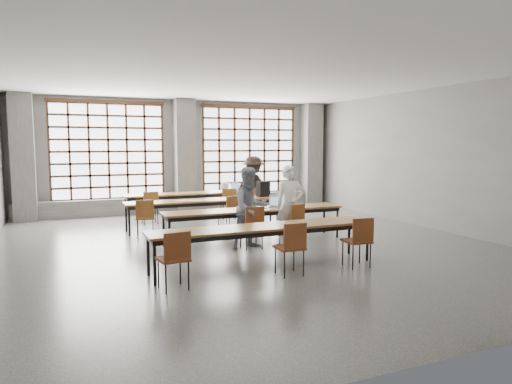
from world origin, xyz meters
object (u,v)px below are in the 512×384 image
(student_male, at_px, (290,205))
(laptop_front, at_px, (277,204))
(chair_front_left, at_px, (253,223))
(chair_back_mid, at_px, (229,200))
(green_box, at_px, (251,206))
(chair_front_right, at_px, (294,220))
(backpack, at_px, (263,189))
(chair_mid_right, at_px, (281,207))
(desk_row_b, at_px, (206,202))
(plastic_bag, at_px, (224,186))
(chair_near_mid, at_px, (292,243))
(phone, at_px, (264,208))
(desk_row_a, at_px, (195,195))
(student_female, at_px, (250,208))
(student_back, at_px, (253,187))
(mouse, at_px, (294,206))
(chair_mid_centre, at_px, (230,209))
(chair_near_left, at_px, (175,254))
(chair_near_right, at_px, (359,237))
(chair_back_right, at_px, (254,199))
(chair_mid_left, at_px, (145,214))
(desk_row_c, at_px, (255,212))
(chair_back_left, at_px, (150,204))
(laptop_back, at_px, (237,188))
(desk_row_d, at_px, (264,230))
(red_pouch, at_px, (173,256))

(student_male, bearing_deg, laptop_front, 103.13)
(chair_front_left, relative_size, laptop_front, 1.91)
(chair_back_mid, relative_size, green_box, 3.52)
(chair_front_right, relative_size, backpack, 2.20)
(chair_mid_right, distance_m, chair_front_left, 2.54)
(desk_row_b, height_order, plastic_bag, plastic_bag)
(chair_near_mid, bearing_deg, chair_front_right, 61.83)
(chair_back_mid, distance_m, phone, 3.20)
(chair_mid_right, relative_size, plastic_bag, 3.08)
(desk_row_a, relative_size, student_female, 2.41)
(chair_back_mid, distance_m, chair_near_mid, 5.78)
(student_back, relative_size, mouse, 18.08)
(chair_near_mid, height_order, green_box, chair_near_mid)
(chair_mid_centre, distance_m, chair_near_mid, 3.99)
(chair_near_left, height_order, chair_near_right, same)
(desk_row_a, xyz_separation_m, chair_front_left, (0.01, -4.34, -0.13))
(chair_back_right, distance_m, chair_mid_right, 1.73)
(chair_back_right, distance_m, green_box, 3.29)
(chair_mid_left, relative_size, chair_mid_centre, 1.00)
(desk_row_b, bearing_deg, chair_mid_right, -19.25)
(desk_row_c, distance_m, chair_near_left, 3.52)
(chair_back_left, relative_size, chair_mid_centre, 1.00)
(laptop_back, height_order, mouse, laptop_back)
(chair_back_left, bearing_deg, mouse, -49.35)
(desk_row_b, xyz_separation_m, student_back, (1.80, 1.23, 0.22))
(student_female, distance_m, green_box, 0.63)
(desk_row_a, relative_size, chair_near_left, 4.55)
(chair_near_mid, relative_size, student_back, 0.50)
(chair_front_right, distance_m, student_male, 0.33)
(chair_mid_right, bearing_deg, chair_near_left, -132.42)
(desk_row_c, bearing_deg, chair_back_mid, 81.14)
(chair_mid_left, xyz_separation_m, chair_near_right, (2.97, -3.97, 0.00))
(desk_row_d, relative_size, mouse, 40.82)
(desk_row_b, relative_size, student_male, 2.38)
(mouse, bearing_deg, chair_front_right, -118.32)
(chair_back_right, bearing_deg, chair_front_right, -99.91)
(backpack, bearing_deg, desk_row_d, -124.65)
(desk_row_b, xyz_separation_m, chair_near_left, (-1.83, -4.60, -0.13))
(chair_back_right, xyz_separation_m, backpack, (-0.18, -1.05, 0.39))
(red_pouch, bearing_deg, chair_back_mid, 63.31)
(chair_mid_centre, xyz_separation_m, chair_near_left, (-2.25, -3.97, 0.00))
(red_pouch, bearing_deg, chair_near_mid, -2.39)
(red_pouch, bearing_deg, laptop_back, 62.12)
(student_back, bearing_deg, student_female, -124.21)
(laptop_back, xyz_separation_m, red_pouch, (-3.36, -6.36, -0.29))
(chair_back_left, xyz_separation_m, chair_mid_right, (3.00, -1.73, 0.00))
(chair_back_left, bearing_deg, student_female, -68.50)
(chair_near_mid, height_order, backpack, backpack)
(chair_back_right, bearing_deg, desk_row_a, 158.36)
(mouse, bearing_deg, student_back, 83.97)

